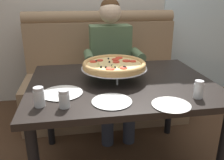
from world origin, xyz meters
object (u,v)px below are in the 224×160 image
booth_bench (104,80)px  diner_main (112,59)px  shaker_pepper_flakes (64,100)px  pizza (114,65)px  plate_near_left (62,92)px  shaker_oregano (198,91)px  shaker_parmesan (39,98)px  plate_far_side (112,100)px  dining_table (121,92)px  plate_near_right (171,104)px

booth_bench → diner_main: 0.41m
booth_bench → shaker_pepper_flakes: bearing=-106.5°
pizza → plate_near_left: 0.43m
booth_bench → shaker_oregano: (0.39, -1.30, 0.38)m
shaker_parmesan → plate_far_side: shaker_parmesan is taller
diner_main → shaker_oregano: diner_main is taller
shaker_parmesan → plate_near_left: shaker_parmesan is taller
booth_bench → dining_table: bearing=-90.0°
dining_table → plate_far_side: 0.35m
diner_main → pizza: 0.65m
diner_main → shaker_pepper_flakes: bearing=-112.6°
shaker_pepper_flakes → plate_near_right: 0.58m
booth_bench → pizza: bearing=-92.7°
dining_table → shaker_oregano: 0.53m
shaker_oregano → dining_table: bearing=138.2°
pizza → shaker_oregano: pizza is taller
diner_main → shaker_parmesan: (-0.56, -1.00, 0.07)m
plate_near_right → pizza: bearing=116.1°
shaker_oregano → shaker_parmesan: 0.90m
shaker_oregano → plate_far_side: (-0.51, 0.03, -0.03)m
shaker_oregano → plate_near_left: (-0.79, 0.19, -0.03)m
plate_near_right → plate_far_side: size_ratio=0.93×
pizza → shaker_oregano: size_ratio=4.39×
plate_near_left → plate_far_side: size_ratio=1.11×
booth_bench → shaker_pepper_flakes: booth_bench is taller
plate_near_right → plate_far_side: bearing=162.7°
shaker_oregano → shaker_parmesan: shaker_parmesan is taller
shaker_oregano → plate_near_right: size_ratio=0.50×
shaker_pepper_flakes → plate_near_left: (-0.02, 0.19, -0.03)m
shaker_parmesan → pizza: bearing=37.8°
plate_near_right → plate_far_side: 0.33m
shaker_pepper_flakes → plate_far_side: shaker_pepper_flakes is taller
plate_near_left → pizza: bearing=30.2°
diner_main → pizza: (-0.09, -0.63, 0.13)m
dining_table → plate_near_right: bearing=-65.3°
booth_bench → plate_far_side: bearing=-95.5°
pizza → plate_near_left: size_ratio=1.83×
booth_bench → plate_near_left: booth_bench is taller
shaker_pepper_flakes → plate_near_left: shaker_pepper_flakes is taller
booth_bench → plate_near_right: bearing=-82.0°
pizza → plate_far_side: pizza is taller
pizza → shaker_parmesan: pizza is taller
booth_bench → shaker_oregano: size_ratio=16.01×
plate_near_left → plate_near_right: bearing=-24.1°
shaker_parmesan → plate_near_right: bearing=-8.8°
shaker_pepper_flakes → shaker_oregano: 0.77m
plate_near_left → plate_far_side: bearing=-30.9°
dining_table → diner_main: 0.69m
diner_main → plate_far_side: 1.02m
shaker_pepper_flakes → plate_far_side: size_ratio=0.43×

